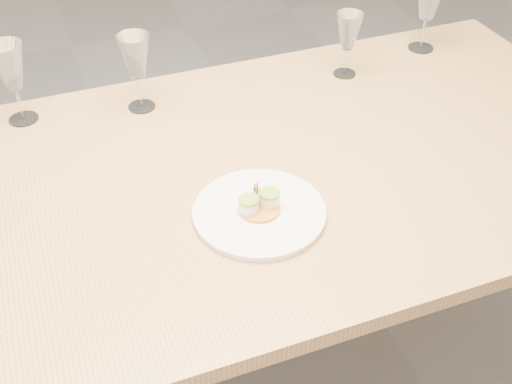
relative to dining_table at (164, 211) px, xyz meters
name	(u,v)px	position (x,y,z in m)	size (l,w,h in m)	color
ground	(185,381)	(0.00, 0.00, -0.68)	(7.00, 7.00, 0.00)	slate
dining_table	(164,211)	(0.00, 0.00, 0.00)	(2.40, 1.00, 0.75)	tan
dinner_plate	(259,211)	(0.18, -0.16, 0.08)	(0.29, 0.29, 0.07)	white
wine_glass_1	(10,68)	(-0.26, 0.41, 0.22)	(0.09, 0.09, 0.21)	white
wine_glass_2	(135,58)	(0.04, 0.36, 0.21)	(0.08, 0.08, 0.21)	white
wine_glass_3	(348,33)	(0.63, 0.32, 0.20)	(0.07, 0.07, 0.18)	white
wine_glass_4	(429,0)	(0.92, 0.38, 0.22)	(0.09, 0.09, 0.22)	white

